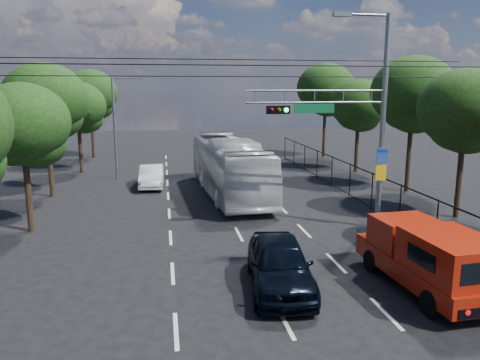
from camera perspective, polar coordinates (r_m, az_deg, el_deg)
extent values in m
plane|color=black|center=(13.62, 5.49, -16.83)|extent=(120.00, 120.00, 0.00)
cube|color=beige|center=(13.24, -7.81, -17.73)|extent=(0.12, 2.00, 0.01)
cube|color=beige|center=(16.86, -8.21, -11.16)|extent=(0.12, 2.00, 0.01)
cube|color=beige|center=(20.61, -8.46, -6.94)|extent=(0.12, 2.00, 0.01)
cube|color=beige|center=(24.45, -8.63, -4.04)|extent=(0.12, 2.00, 0.01)
cube|color=beige|center=(28.33, -8.75, -1.92)|extent=(0.12, 2.00, 0.01)
cube|color=beige|center=(32.24, -8.84, -0.32)|extent=(0.12, 2.00, 0.01)
cube|color=beige|center=(36.17, -8.91, 0.94)|extent=(0.12, 2.00, 0.01)
cube|color=beige|center=(40.11, -8.97, 1.95)|extent=(0.12, 2.00, 0.01)
cube|color=beige|center=(44.06, -9.02, 2.77)|extent=(0.12, 2.00, 0.01)
cube|color=beige|center=(13.62, 5.49, -16.82)|extent=(0.12, 2.00, 0.01)
cube|color=beige|center=(17.15, 2.03, -10.65)|extent=(0.12, 2.00, 0.01)
cube|color=beige|center=(20.86, -0.14, -6.60)|extent=(0.12, 2.00, 0.01)
cube|color=beige|center=(24.65, -1.63, -3.78)|extent=(0.12, 2.00, 0.01)
cube|color=beige|center=(28.50, -2.71, -1.72)|extent=(0.12, 2.00, 0.01)
cube|color=beige|center=(32.39, -3.53, -0.15)|extent=(0.12, 2.00, 0.01)
cube|color=beige|center=(36.30, -4.18, 1.08)|extent=(0.12, 2.00, 0.01)
cube|color=beige|center=(40.23, -4.69, 2.08)|extent=(0.12, 2.00, 0.01)
cube|color=beige|center=(44.18, -5.12, 2.89)|extent=(0.12, 2.00, 0.01)
cube|color=beige|center=(14.61, 17.36, -15.26)|extent=(0.12, 2.00, 0.01)
cube|color=beige|center=(17.95, 11.61, -9.86)|extent=(0.12, 2.00, 0.01)
cube|color=beige|center=(21.52, 7.82, -6.14)|extent=(0.12, 2.00, 0.01)
cube|color=beige|center=(25.21, 5.16, -3.48)|extent=(0.12, 2.00, 0.01)
cube|color=beige|center=(28.99, 3.19, -1.50)|extent=(0.12, 2.00, 0.01)
cube|color=beige|center=(32.82, 1.69, 0.02)|extent=(0.12, 2.00, 0.01)
cube|color=beige|center=(36.69, 0.50, 1.22)|extent=(0.12, 2.00, 0.01)
cube|color=beige|center=(40.58, -0.47, 2.19)|extent=(0.12, 2.00, 0.01)
cube|color=beige|center=(44.49, -1.26, 2.99)|extent=(0.12, 2.00, 0.01)
cylinder|color=slate|center=(21.91, 16.99, 6.45)|extent=(0.24, 0.24, 9.50)
cylinder|color=slate|center=(21.64, 15.23, 18.85)|extent=(2.00, 0.10, 0.10)
cube|color=slate|center=(21.22, 12.36, 19.14)|extent=(0.80, 0.25, 0.18)
cylinder|color=slate|center=(20.67, 9.37, 10.69)|extent=(6.20, 0.08, 0.08)
cylinder|color=slate|center=(20.68, 9.32, 9.31)|extent=(6.20, 0.08, 0.08)
cube|color=black|center=(20.21, 4.67, 8.52)|extent=(1.00, 0.28, 0.35)
sphere|color=#3F0505|center=(19.99, 3.87, 8.51)|extent=(0.20, 0.20, 0.20)
sphere|color=#4C3805|center=(20.07, 4.77, 8.50)|extent=(0.20, 0.20, 0.20)
sphere|color=#0CE533|center=(20.15, 5.67, 8.50)|extent=(0.20, 0.20, 0.20)
cube|color=#0C5A32|center=(20.66, 9.03, 8.62)|extent=(1.80, 0.05, 0.40)
cube|color=#2344A4|center=(21.92, 16.91, 2.90)|extent=(0.50, 0.04, 0.70)
cube|color=yellow|center=(22.05, 16.79, 0.85)|extent=(0.50, 0.04, 0.70)
cylinder|color=slate|center=(21.60, 15.74, 9.78)|extent=(0.05, 0.05, 0.50)
cylinder|color=slate|center=(21.08, 12.48, 9.91)|extent=(0.05, 0.05, 0.50)
cylinder|color=slate|center=(20.64, 9.08, 10.01)|extent=(0.05, 0.05, 0.50)
cylinder|color=slate|center=(20.27, 5.53, 10.07)|extent=(0.05, 0.05, 0.50)
cylinder|color=slate|center=(19.98, 1.87, 10.10)|extent=(0.05, 0.05, 0.50)
cylinder|color=slate|center=(33.89, -15.02, 5.97)|extent=(0.18, 0.18, 7.00)
cylinder|color=slate|center=(33.70, -13.94, 11.96)|extent=(1.60, 0.09, 0.09)
cube|color=slate|center=(33.64, -12.38, 12.03)|extent=(0.60, 0.22, 0.15)
cylinder|color=black|center=(17.90, 0.90, 13.82)|extent=(22.00, 0.04, 0.04)
cylinder|color=black|center=(21.37, -0.81, 14.47)|extent=(22.00, 0.04, 0.04)
cylinder|color=black|center=(22.82, -1.38, 12.51)|extent=(22.00, 0.04, 0.04)
cube|color=black|center=(26.32, 14.98, 1.14)|extent=(0.04, 34.00, 0.06)
cube|color=black|center=(26.68, 14.79, -2.67)|extent=(0.04, 34.00, 0.06)
cylinder|color=black|center=(20.51, 22.85, -4.92)|extent=(0.06, 0.06, 2.00)
cylinder|color=black|center=(23.00, 18.92, -2.94)|extent=(0.06, 0.06, 2.00)
cylinder|color=black|center=(25.61, 15.78, -1.35)|extent=(0.06, 0.06, 2.00)
cylinder|color=black|center=(28.29, 13.24, -0.05)|extent=(0.06, 0.06, 2.00)
cylinder|color=black|center=(31.03, 11.13, 1.02)|extent=(0.06, 0.06, 2.00)
cylinder|color=black|center=(33.81, 9.37, 1.92)|extent=(0.06, 0.06, 2.00)
cylinder|color=black|center=(36.63, 7.88, 2.68)|extent=(0.06, 0.06, 2.00)
cylinder|color=black|center=(39.48, 6.60, 3.32)|extent=(0.06, 0.06, 2.00)
cylinder|color=black|center=(42.35, 5.50, 3.88)|extent=(0.06, 0.06, 2.00)
cylinder|color=black|center=(25.48, 25.18, 0.46)|extent=(0.28, 0.28, 4.20)
ellipsoid|color=black|center=(25.13, 25.81, 7.87)|extent=(4.50, 4.50, 3.83)
ellipsoid|color=black|center=(25.67, 25.96, 5.55)|extent=(3.00, 3.00, 2.40)
ellipsoid|color=black|center=(24.82, 25.23, 5.80)|extent=(2.85, 2.85, 2.28)
cylinder|color=black|center=(30.78, 19.89, 3.08)|extent=(0.28, 0.28, 4.76)
ellipsoid|color=black|center=(30.52, 20.37, 10.04)|extent=(5.10, 5.10, 4.33)
ellipsoid|color=black|center=(31.01, 20.59, 7.83)|extent=(3.40, 3.40, 2.72)
ellipsoid|color=black|center=(30.20, 19.84, 8.13)|extent=(3.23, 3.23, 2.58)
cylinder|color=black|center=(36.88, 14.05, 4.10)|extent=(0.28, 0.28, 4.03)
ellipsoid|color=black|center=(36.64, 14.29, 9.01)|extent=(4.32, 4.32, 3.67)
ellipsoid|color=black|center=(37.12, 14.60, 7.46)|extent=(2.88, 2.88, 2.30)
ellipsoid|color=black|center=(36.36, 13.84, 7.66)|extent=(2.74, 2.74, 2.19)
cylinder|color=black|center=(44.31, 10.24, 5.99)|extent=(0.28, 0.28, 4.93)
ellipsoid|color=black|center=(44.14, 10.41, 11.00)|extent=(5.28, 5.28, 4.49)
ellipsoid|color=black|center=(44.58, 10.72, 9.40)|extent=(3.52, 3.52, 2.82)
ellipsoid|color=black|center=(43.85, 10.02, 9.63)|extent=(3.34, 3.34, 2.68)
cylinder|color=black|center=(22.87, -24.42, -1.10)|extent=(0.28, 0.28, 3.81)
ellipsoid|color=black|center=(22.47, -25.04, 6.37)|extent=(4.08, 4.08, 3.47)
ellipsoid|color=black|center=(22.74, -23.67, 4.11)|extent=(2.72, 2.72, 2.18)
ellipsoid|color=black|center=(22.45, -25.86, 4.20)|extent=(2.58, 2.58, 2.07)
cylinder|color=black|center=(29.65, -22.17, 2.36)|extent=(0.28, 0.28, 4.48)
ellipsoid|color=black|center=(29.36, -22.68, 9.15)|extent=(4.80, 4.80, 4.08)
ellipsoid|color=black|center=(29.61, -21.63, 7.07)|extent=(3.20, 3.20, 2.56)
ellipsoid|color=black|center=(29.29, -23.30, 7.22)|extent=(3.04, 3.04, 2.43)
cylinder|color=black|center=(37.39, -18.90, 3.83)|extent=(0.28, 0.28, 3.92)
ellipsoid|color=black|center=(37.15, -19.20, 8.54)|extent=(4.20, 4.20, 3.57)
ellipsoid|color=black|center=(37.43, -18.42, 7.10)|extent=(2.80, 2.80, 2.24)
ellipsoid|color=black|center=(37.05, -19.70, 7.20)|extent=(2.66, 2.66, 2.13)
cylinder|color=black|center=(45.24, -17.54, 5.53)|extent=(0.28, 0.28, 4.59)
ellipsoid|color=black|center=(45.06, -17.82, 10.10)|extent=(4.92, 4.92, 4.18)
ellipsoid|color=black|center=(45.33, -17.17, 8.69)|extent=(3.28, 3.28, 2.62)
ellipsoid|color=black|center=(44.94, -18.22, 8.82)|extent=(3.12, 3.12, 2.49)
cylinder|color=black|center=(17.37, 15.80, -9.46)|extent=(0.33, 0.79, 0.77)
cylinder|color=black|center=(18.30, 21.00, -8.71)|extent=(0.33, 0.79, 0.77)
cylinder|color=black|center=(14.72, 22.27, -13.77)|extent=(0.33, 0.79, 0.77)
cube|color=#981808|center=(16.39, 21.64, -10.00)|extent=(2.42, 5.61, 0.62)
cube|color=#981808|center=(18.31, 17.30, -7.18)|extent=(2.07, 0.73, 0.60)
cube|color=black|center=(18.48, 16.89, -6.10)|extent=(1.89, 0.56, 0.34)
cube|color=#981808|center=(17.12, 19.46, -6.10)|extent=(2.08, 1.82, 1.04)
cube|color=black|center=(16.45, 21.00, -6.71)|extent=(1.70, 0.16, 0.60)
cube|color=#981808|center=(15.18, 24.46, -8.39)|extent=(2.21, 2.92, 1.15)
cube|color=black|center=(14.59, 21.19, -8.78)|extent=(0.12, 1.32, 0.49)
imported|color=black|center=(15.33, 4.87, -10.13)|extent=(2.51, 5.03, 1.65)
imported|color=silver|center=(28.15, -1.28, 1.63)|extent=(3.55, 12.29, 3.38)
imported|color=silver|center=(31.03, -10.74, 0.47)|extent=(1.57, 4.26, 1.39)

